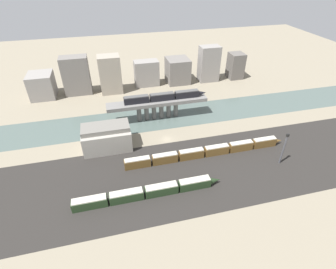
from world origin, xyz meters
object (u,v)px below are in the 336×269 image
(train_yard_near, at_px, (148,192))
(warehouse_building, at_px, (107,137))
(signal_tower, at_px, (284,149))
(train_yard_mid, at_px, (206,152))
(train_on_bridge, at_px, (165,96))

(train_yard_near, distance_m, warehouse_building, 34.97)
(train_yard_near, bearing_deg, warehouse_building, 110.35)
(warehouse_building, height_order, signal_tower, signal_tower)
(train_yard_near, relative_size, warehouse_building, 2.59)
(signal_tower, bearing_deg, train_yard_mid, 156.67)
(train_on_bridge, xyz_separation_m, signal_tower, (36.73, -47.26, -4.58))
(train_yard_near, bearing_deg, train_yard_mid, 30.24)
(train_on_bridge, xyz_separation_m, train_yard_near, (-18.56, -51.72, -10.00))
(warehouse_building, bearing_deg, signal_tower, -22.69)
(train_yard_near, height_order, signal_tower, signal_tower)
(train_on_bridge, height_order, signal_tower, signal_tower)
(train_on_bridge, xyz_separation_m, warehouse_building, (-30.66, -19.09, -6.56))
(train_yard_near, xyz_separation_m, signal_tower, (55.29, 4.45, 5.42))
(train_yard_mid, relative_size, warehouse_building, 3.45)
(warehouse_building, bearing_deg, train_yard_near, -69.65)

